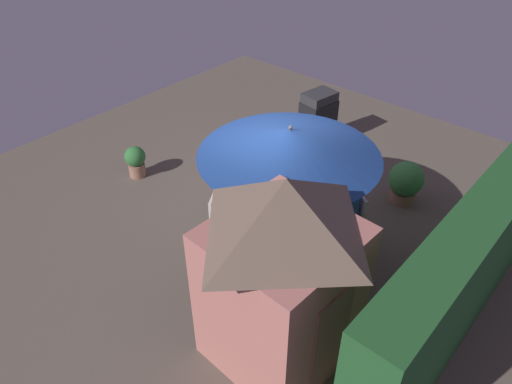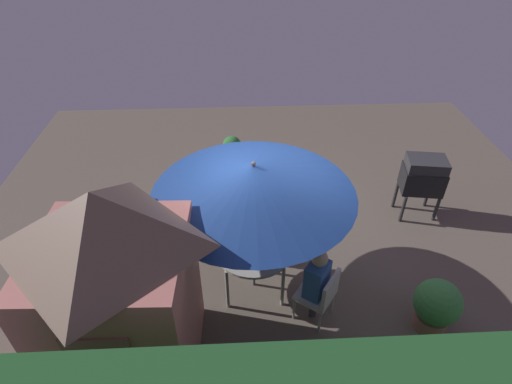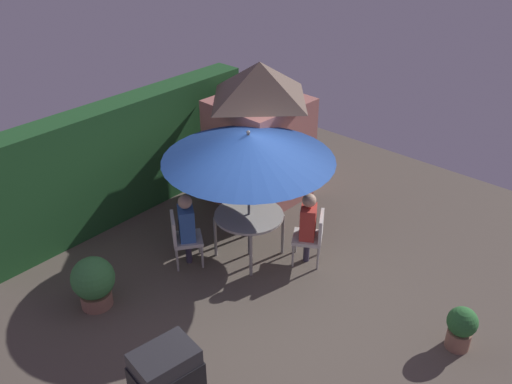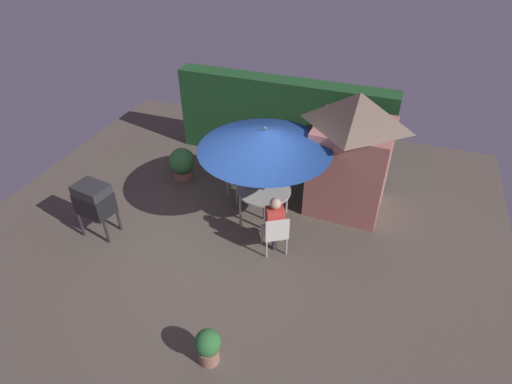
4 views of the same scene
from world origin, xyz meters
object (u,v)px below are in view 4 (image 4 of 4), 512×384
patio_umbrella (265,139)px  person_in_blue (239,168)px  garden_shed (352,152)px  chair_far_side (237,176)px  person_in_red (275,219)px  chair_near_shed (276,232)px  potted_plant_by_grill (182,163)px  potted_plant_by_shed (208,346)px  patio_table (264,192)px  bbq_grill (94,200)px

patio_umbrella → person_in_blue: bearing=143.7°
garden_shed → chair_far_side: garden_shed is taller
person_in_red → chair_near_shed: bearing=-58.7°
person_in_red → potted_plant_by_grill: bearing=150.3°
potted_plant_by_shed → potted_plant_by_grill: size_ratio=0.80×
patio_table → person_in_blue: person_in_blue is taller
patio_table → potted_plant_by_grill: size_ratio=1.38×
patio_umbrella → chair_far_side: 1.82m
potted_plant_by_shed → person_in_red: 2.72m
chair_near_shed → potted_plant_by_shed: bearing=-94.9°
bbq_grill → chair_near_shed: size_ratio=1.33×
chair_near_shed → potted_plant_by_shed: size_ratio=1.40×
person_in_blue → garden_shed: bearing=13.1°
patio_umbrella → potted_plant_by_grill: (-2.41, 0.85, -1.55)m
chair_far_side → person_in_red: person_in_red is taller
patio_umbrella → potted_plant_by_shed: patio_umbrella is taller
chair_near_shed → garden_shed: bearing=63.5°
chair_far_side → person_in_red: (1.37, -1.46, 0.26)m
garden_shed → person_in_blue: 2.50m
patio_table → chair_near_shed: 1.06m
patio_table → person_in_blue: (-0.81, 0.60, 0.06)m
patio_table → bbq_grill: bbq_grill is taller
patio_table → bbq_grill: 3.44m
garden_shed → potted_plant_by_grill: garden_shed is taller
patio_umbrella → potted_plant_by_shed: (0.32, -3.49, -1.63)m
chair_far_side → person_in_red: 2.02m
patio_table → person_in_red: bearing=-58.7°
potted_plant_by_grill → person_in_blue: bearing=-8.8°
patio_umbrella → patio_table: bearing=63.4°
patio_table → potted_plant_by_shed: patio_table is taller
patio_table → person_in_red: 0.96m
garden_shed → patio_umbrella: bearing=-143.6°
patio_umbrella → bbq_grill: bearing=-152.8°
potted_plant_by_shed → chair_far_side: bearing=106.1°
bbq_grill → potted_plant_by_grill: size_ratio=1.48×
chair_far_side → potted_plant_by_shed: (1.20, -4.14, -0.17)m
chair_near_shed → person_in_blue: (-1.35, 1.48, 0.26)m
patio_umbrella → chair_near_shed: bearing=-58.7°
potted_plant_by_grill → patio_table: bearing=-19.3°
patio_table → patio_umbrella: bearing=-116.6°
garden_shed → patio_umbrella: size_ratio=1.02×
person_in_blue → person_in_red: bearing=-47.2°
garden_shed → chair_near_shed: size_ratio=3.01×
garden_shed → patio_table: garden_shed is taller
potted_plant_by_shed → patio_umbrella: bearing=95.2°
person_in_red → person_in_blue: same height
chair_near_shed → person_in_blue: 2.02m
garden_shed → chair_near_shed: (-1.01, -2.03, -0.86)m
chair_near_shed → patio_umbrella: bearing=121.3°
person_in_red → person_in_blue: 1.92m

